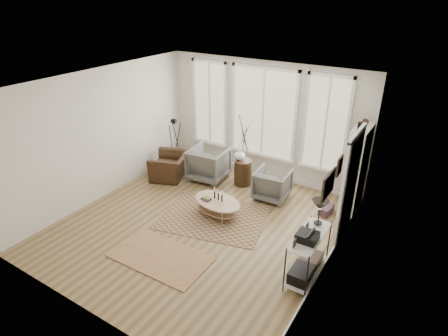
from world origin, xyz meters
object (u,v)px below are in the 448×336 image
Objects in this scene: low_shelf at (308,251)px; armchair_left at (209,164)px; accent_chair at (170,166)px; side_table at (243,152)px; armchair_right at (272,184)px; coffee_table at (217,204)px; bookcase at (356,170)px.

low_shelf is 3.98m from armchair_left.
side_table is at bearing 89.46° from accent_chair.
side_table reaches higher than armchair_right.
armchair_right is 2.68m from accent_chair.
coffee_table is at bearing 45.49° from accent_chair.
coffee_table is 1.63× the size of armchair_right.
accent_chair is at bearing 21.44° from armchair_left.
armchair_right is 1.06m from side_table.
bookcase reaches higher than armchair_right.
armchair_right is 0.43× the size of side_table.
low_shelf is at bearing -18.92° from coffee_table.
bookcase is at bearing 80.52° from accent_chair.
bookcase is 2.56m from low_shelf.
coffee_table is at bearing -81.54° from side_table.
armchair_left is at bearing -173.12° from bookcase.
coffee_table is (-2.29, 0.78, -0.23)m from low_shelf.
armchair_right is 0.79× the size of accent_chair.
low_shelf is 1.05× the size of coffee_table.
side_table is at bearing 137.54° from low_shelf.
bookcase is 4.45m from accent_chair.
accent_chair is at bearing -168.61° from bookcase.
accent_chair is at bearing -159.68° from side_table.
accent_chair reaches higher than coffee_table.
coffee_table is at bearing 123.78° from armchair_left.
side_table is (-2.57, -0.22, -0.10)m from bookcase.
armchair_right is at bearing 172.84° from armchair_left.
side_table is at bearing -175.08° from bookcase.
low_shelf reaches higher than coffee_table.
armchair_left is at bearing -5.52° from armchair_right.
side_table is (-2.51, 2.30, 0.35)m from low_shelf.
side_table reaches higher than accent_chair.
bookcase is at bearing 88.72° from low_shelf.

